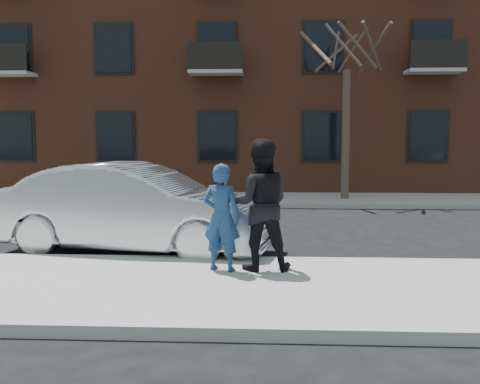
# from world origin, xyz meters

# --- Properties ---
(ground) EXTENTS (100.00, 100.00, 0.00)m
(ground) POSITION_xyz_m (0.00, 0.00, 0.00)
(ground) COLOR black
(ground) RESTS_ON ground
(near_sidewalk) EXTENTS (50.00, 3.50, 0.15)m
(near_sidewalk) POSITION_xyz_m (0.00, -0.25, 0.07)
(near_sidewalk) COLOR gray
(near_sidewalk) RESTS_ON ground
(near_curb) EXTENTS (50.00, 0.10, 0.15)m
(near_curb) POSITION_xyz_m (0.00, 1.55, 0.07)
(near_curb) COLOR #999691
(near_curb) RESTS_ON ground
(far_sidewalk) EXTENTS (50.00, 3.50, 0.15)m
(far_sidewalk) POSITION_xyz_m (0.00, 11.25, 0.07)
(far_sidewalk) COLOR gray
(far_sidewalk) RESTS_ON ground
(far_curb) EXTENTS (50.00, 0.10, 0.15)m
(far_curb) POSITION_xyz_m (0.00, 9.45, 0.07)
(far_curb) COLOR #999691
(far_curb) RESTS_ON ground
(apartment_building) EXTENTS (24.30, 10.30, 12.30)m
(apartment_building) POSITION_xyz_m (2.00, 18.00, 6.16)
(apartment_building) COLOR brown
(apartment_building) RESTS_ON ground
(street_tree) EXTENTS (3.60, 3.60, 6.80)m
(street_tree) POSITION_xyz_m (4.50, 11.00, 5.52)
(street_tree) COLOR #32271D
(street_tree) RESTS_ON far_sidewalk
(silver_sedan) EXTENTS (5.30, 2.62, 1.67)m
(silver_sedan) POSITION_xyz_m (-0.45, 2.44, 0.84)
(silver_sedan) COLOR #B7BABF
(silver_sedan) RESTS_ON ground
(man_hoodie) EXTENTS (0.67, 0.57, 1.60)m
(man_hoodie) POSITION_xyz_m (1.30, 0.57, 0.95)
(man_hoodie) COLOR navy
(man_hoodie) RESTS_ON near_sidewalk
(man_peacoat) EXTENTS (1.01, 0.82, 1.96)m
(man_peacoat) POSITION_xyz_m (1.86, 0.68, 1.13)
(man_peacoat) COLOR black
(man_peacoat) RESTS_ON near_sidewalk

